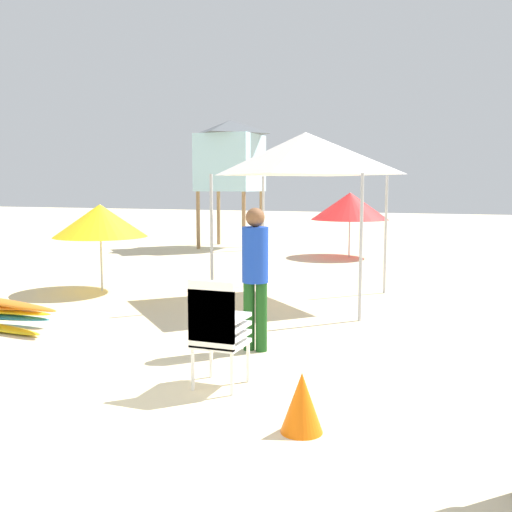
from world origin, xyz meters
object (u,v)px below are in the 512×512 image
at_px(stacked_plastic_chairs, 217,325).
at_px(lifeguard_near_center, 255,269).
at_px(popup_canopy, 305,154).
at_px(beach_umbrella_mid, 100,221).
at_px(beach_umbrella_left, 350,206).
at_px(lifeguard_tower, 230,156).
at_px(traffic_cone_near, 302,402).

bearing_deg(stacked_plastic_chairs, lifeguard_near_center, 95.49).
height_order(popup_canopy, beach_umbrella_mid, popup_canopy).
distance_m(stacked_plastic_chairs, beach_umbrella_mid, 6.08).
height_order(stacked_plastic_chairs, lifeguard_near_center, lifeguard_near_center).
height_order(beach_umbrella_left, beach_umbrella_mid, beach_umbrella_left).
distance_m(lifeguard_tower, traffic_cone_near, 14.73).
xyz_separation_m(lifeguard_tower, beach_umbrella_mid, (0.84, -8.18, -1.61)).
bearing_deg(lifeguard_near_center, stacked_plastic_chairs, -84.51).
bearing_deg(lifeguard_near_center, traffic_cone_near, -60.06).
relative_size(lifeguard_near_center, beach_umbrella_left, 0.80).
bearing_deg(beach_umbrella_left, beach_umbrella_mid, -115.23).
bearing_deg(beach_umbrella_left, stacked_plastic_chairs, -84.74).
bearing_deg(beach_umbrella_mid, traffic_cone_near, -41.99).
relative_size(popup_canopy, lifeguard_tower, 0.71).
height_order(popup_canopy, beach_umbrella_left, popup_canopy).
distance_m(lifeguard_tower, beach_umbrella_mid, 8.38).
bearing_deg(traffic_cone_near, lifeguard_near_center, 119.94).
height_order(stacked_plastic_chairs, beach_umbrella_mid, beach_umbrella_mid).
distance_m(lifeguard_near_center, traffic_cone_near, 2.54).
distance_m(lifeguard_near_center, popup_canopy, 3.61).
height_order(lifeguard_near_center, lifeguard_tower, lifeguard_tower).
height_order(lifeguard_near_center, beach_umbrella_left, beach_umbrella_left).
bearing_deg(beach_umbrella_left, popup_canopy, -84.98).
bearing_deg(popup_canopy, traffic_cone_near, -74.03).
distance_m(lifeguard_near_center, beach_umbrella_left, 9.85).
bearing_deg(lifeguard_near_center, popup_canopy, 95.65).
distance_m(stacked_plastic_chairs, popup_canopy, 5.06).
xyz_separation_m(lifeguard_near_center, lifeguard_tower, (-5.05, 10.95, 1.95)).
height_order(stacked_plastic_chairs, beach_umbrella_left, beach_umbrella_left).
bearing_deg(traffic_cone_near, beach_umbrella_mid, 138.01).
relative_size(lifeguard_tower, beach_umbrella_left, 1.87).
relative_size(popup_canopy, beach_umbrella_mid, 1.64).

